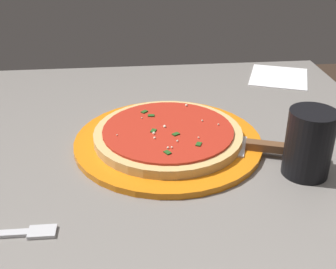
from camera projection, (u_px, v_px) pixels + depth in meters
name	position (u px, v px, depth m)	size (l,w,h in m)	color
restaurant_table	(155.00, 216.00, 0.84)	(0.91, 0.87, 0.76)	black
serving_plate	(168.00, 142.00, 0.78)	(0.33, 0.33, 0.01)	orange
pizza	(168.00, 134.00, 0.78)	(0.26, 0.26, 0.02)	#DBB26B
pizza_server	(260.00, 147.00, 0.75)	(0.22, 0.11, 0.01)	silver
cup_tall_drink	(309.00, 143.00, 0.68)	(0.07, 0.07, 0.11)	black
napkin_folded_right	(279.00, 77.00, 1.08)	(0.13, 0.15, 0.00)	white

